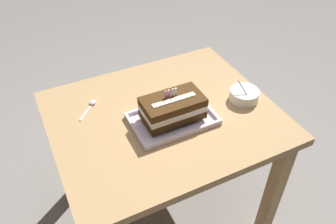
% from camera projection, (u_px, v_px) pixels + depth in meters
% --- Properties ---
extents(ground_plane, '(8.00, 8.00, 0.00)m').
position_uv_depth(ground_plane, '(165.00, 208.00, 1.90)').
color(ground_plane, gray).
extents(dining_table, '(0.94, 0.79, 0.69)m').
position_uv_depth(dining_table, '(164.00, 132.00, 1.52)').
color(dining_table, tan).
rests_on(dining_table, ground_plane).
extents(foil_tray, '(0.34, 0.22, 0.02)m').
position_uv_depth(foil_tray, '(173.00, 120.00, 1.41)').
color(foil_tray, silver).
rests_on(foil_tray, dining_table).
extents(birthday_cake, '(0.25, 0.14, 0.14)m').
position_uv_depth(birthday_cake, '(173.00, 108.00, 1.37)').
color(birthday_cake, '#452B12').
rests_on(birthday_cake, foil_tray).
extents(bowl_stack, '(0.13, 0.13, 0.10)m').
position_uv_depth(bowl_stack, '(244.00, 95.00, 1.51)').
color(bowl_stack, white).
rests_on(bowl_stack, dining_table).
extents(serving_spoon_near_tray, '(0.11, 0.11, 0.01)m').
position_uv_depth(serving_spoon_near_tray, '(91.00, 104.00, 1.49)').
color(serving_spoon_near_tray, silver).
rests_on(serving_spoon_near_tray, dining_table).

